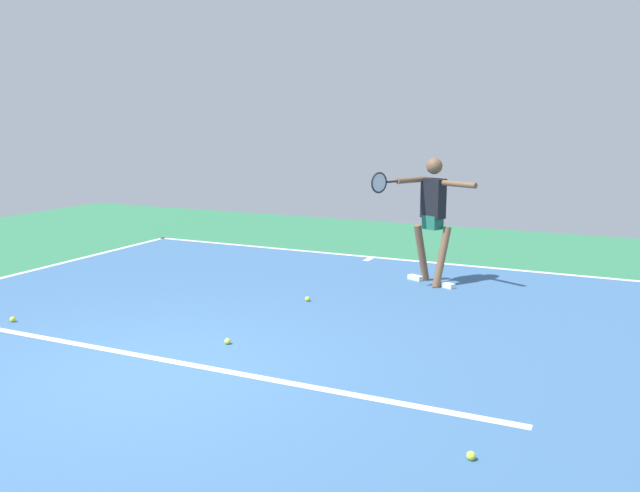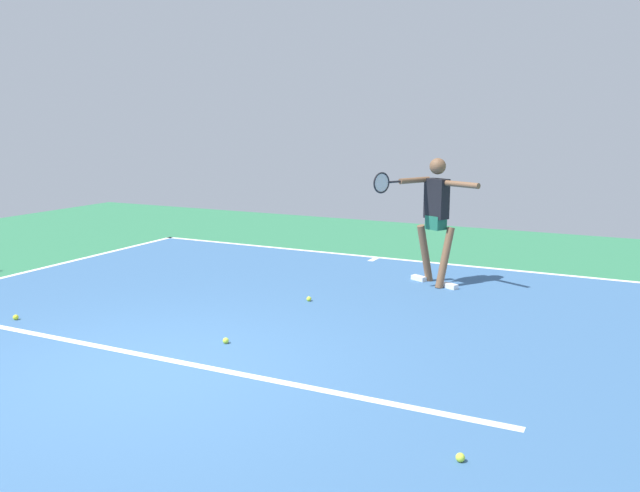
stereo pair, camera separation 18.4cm
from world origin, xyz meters
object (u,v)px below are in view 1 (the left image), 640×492
at_px(tennis_player, 432,211).
at_px(tennis_ball_far_corner, 227,341).
at_px(tennis_ball_near_player, 471,456).
at_px(tennis_ball_centre_court, 308,299).
at_px(tennis_ball_by_sideline, 13,319).

xyz_separation_m(tennis_player, tennis_ball_far_corner, (1.23, 3.54, -1.05)).
xyz_separation_m(tennis_player, tennis_ball_near_player, (-1.70, 4.93, -1.05)).
xyz_separation_m(tennis_ball_centre_court, tennis_ball_by_sideline, (2.79, 2.33, 0.00)).
distance_m(tennis_ball_centre_court, tennis_ball_far_corner, 1.93).
xyz_separation_m(tennis_ball_centre_court, tennis_ball_far_corner, (0.02, 1.93, 0.00)).
bearing_deg(tennis_player, tennis_ball_by_sideline, 70.48).
relative_size(tennis_player, tennis_ball_far_corner, 28.19).
height_order(tennis_ball_centre_court, tennis_ball_far_corner, same).
distance_m(tennis_ball_near_player, tennis_ball_centre_court, 4.41).
distance_m(tennis_player, tennis_ball_far_corner, 3.89).
relative_size(tennis_player, tennis_ball_centre_court, 28.19).
bearing_deg(tennis_ball_far_corner, tennis_ball_centre_court, -90.52).
xyz_separation_m(tennis_ball_near_player, tennis_ball_by_sideline, (5.69, -0.99, 0.00)).
height_order(tennis_ball_near_player, tennis_ball_far_corner, same).
relative_size(tennis_ball_centre_court, tennis_ball_by_sideline, 1.00).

